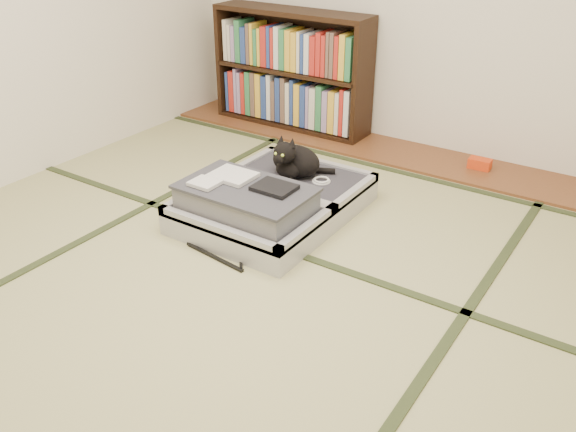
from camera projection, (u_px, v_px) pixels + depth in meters
The scene contains 9 objects.
floor at pixel (240, 286), 2.99m from camera, with size 4.50×4.50×0.00m, color tan.
wood_strip at pixel (407, 155), 4.46m from camera, with size 4.00×0.50×0.02m, color brown.
red_item at pixel (480, 164), 4.20m from camera, with size 0.15×0.09×0.07m, color red.
tatami_borders at pixel (295, 243), 3.35m from camera, with size 4.00×4.50×0.01m.
bookcase at pixel (292, 72), 4.82m from camera, with size 1.31×0.30×0.92m.
suitcase at pixel (269, 202), 3.56m from camera, with size 0.82×1.09×0.32m.
cat at pixel (294, 161), 3.71m from camera, with size 0.36×0.37×0.29m.
cable_coil at pixel (321, 181), 3.68m from camera, with size 0.11×0.11×0.03m.
hanger at pixel (219, 255), 3.24m from camera, with size 0.43×0.21×0.01m.
Camera 1 is at (1.57, -1.93, 1.71)m, focal length 38.00 mm.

